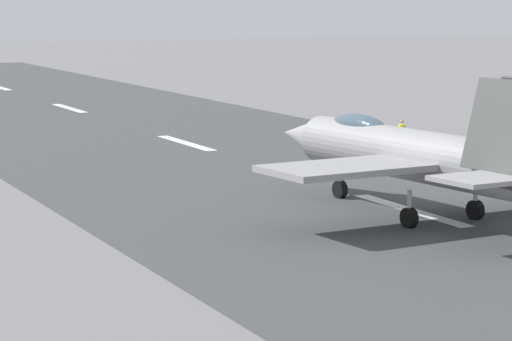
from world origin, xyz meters
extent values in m
plane|color=slate|center=(0.00, 0.00, 0.00)|extent=(400.00, 400.00, 0.00)
cube|color=#3D3F41|center=(0.00, 0.00, 0.01)|extent=(240.00, 26.00, 0.02)
cube|color=white|center=(0.94, 0.00, 0.02)|extent=(8.00, 0.70, 0.00)
cube|color=white|center=(25.58, 0.00, 0.02)|extent=(8.00, 0.70, 0.00)
cube|color=white|center=(50.45, 0.00, 0.02)|extent=(8.00, 0.70, 0.00)
cube|color=white|center=(74.82, 0.00, 0.02)|extent=(8.00, 0.70, 0.00)
cylinder|color=gray|center=(-0.21, 0.61, 2.40)|extent=(12.93, 3.39, 2.00)
cone|color=gray|center=(7.61, 1.47, 2.40)|extent=(3.12, 2.02, 1.70)
ellipsoid|color=#3F5160|center=(3.37, 1.01, 3.15)|extent=(3.70, 1.49, 1.10)
cube|color=gray|center=(-1.63, 4.41, 2.30)|extent=(4.02, 6.19, 0.24)
cube|color=gray|center=(-0.78, -3.40, 2.30)|extent=(4.02, 6.19, 0.24)
cube|color=gray|center=(-6.99, 2.28, 2.50)|extent=(2.69, 3.05, 0.16)
cube|color=#4B4E4B|center=(-5.85, 0.90, 4.10)|extent=(2.69, 1.23, 3.14)
cylinder|color=silver|center=(4.68, 1.15, 0.70)|extent=(0.18, 0.18, 1.40)
cylinder|color=black|center=(4.68, 1.15, 0.38)|extent=(0.79, 0.38, 0.76)
cylinder|color=silver|center=(-2.18, 2.01, 0.70)|extent=(0.18, 0.18, 1.40)
cylinder|color=black|center=(-2.18, 2.01, 0.38)|extent=(0.79, 0.38, 0.76)
cylinder|color=silver|center=(-1.83, -1.17, 0.70)|extent=(0.18, 0.18, 1.40)
cylinder|color=black|center=(-1.83, -1.17, 0.38)|extent=(0.79, 0.38, 0.76)
cube|color=#1E2338|center=(17.61, -9.87, 0.45)|extent=(0.24, 0.36, 0.91)
cube|color=yellow|center=(17.61, -9.87, 1.13)|extent=(0.50, 0.39, 0.62)
sphere|color=tan|center=(17.61, -9.87, 1.60)|extent=(0.22, 0.22, 0.22)
cylinder|color=yellow|center=(17.90, -9.96, 1.09)|extent=(0.10, 0.10, 0.58)
cylinder|color=yellow|center=(17.32, -9.79, 1.09)|extent=(0.10, 0.10, 0.58)
camera|label=1|loc=(-38.70, 25.01, 8.32)|focal=82.90mm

